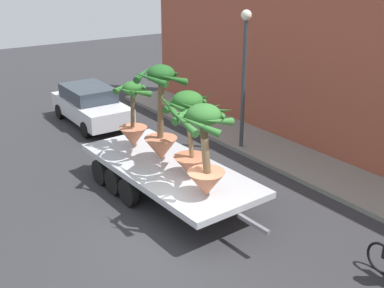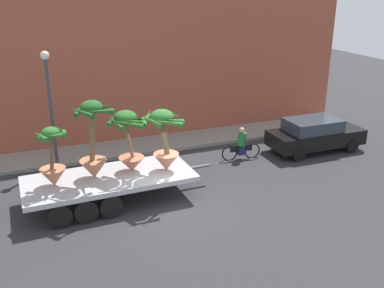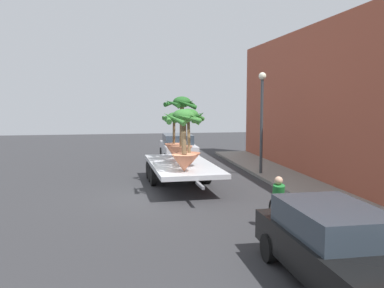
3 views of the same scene
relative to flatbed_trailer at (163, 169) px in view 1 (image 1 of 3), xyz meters
The scene contains 10 objects.
ground_plane 2.66m from the flatbed_trailer, 27.63° to the right, with size 60.00×60.00×0.00m, color #2D2D30.
sidewalk 5.46m from the flatbed_trailer, 65.44° to the left, with size 24.00×2.20×0.15m, color gray.
building_facade 7.52m from the flatbed_trailer, 71.24° to the left, with size 24.00×1.20×7.07m, color #9E4C38.
flatbed_trailer is the anchor object (origin of this frame).
potted_palm_rear 1.53m from the flatbed_trailer, 158.47° to the left, with size 1.55×1.44×2.85m.
potted_palm_middle 2.71m from the flatbed_trailer, ahead, with size 1.65×1.63×2.36m.
potted_palm_front 1.95m from the flatbed_trailer, behind, with size 1.13×1.12×2.12m.
potted_palm_extra 1.81m from the flatbed_trailer, ahead, with size 1.44×1.48×2.35m.
trailing_car 7.30m from the flatbed_trailer, behind, with size 4.45×2.00×1.58m.
street_lamp 4.97m from the flatbed_trailer, 107.36° to the left, with size 0.36×0.36×4.83m.
Camera 1 is at (8.60, -5.43, 6.54)m, focal length 44.40 mm.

